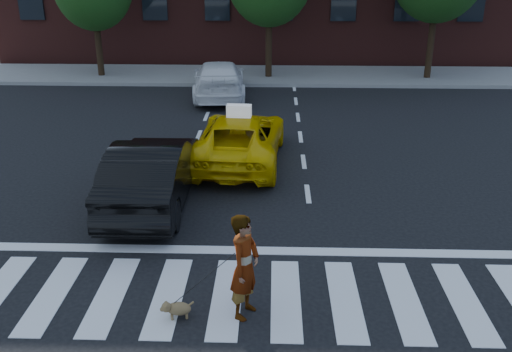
# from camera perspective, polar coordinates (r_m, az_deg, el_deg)

# --- Properties ---
(ground) EXTENTS (120.00, 120.00, 0.00)m
(ground) POSITION_cam_1_polar(r_m,az_deg,el_deg) (9.92, -2.92, -12.00)
(ground) COLOR black
(ground) RESTS_ON ground
(crosswalk) EXTENTS (13.00, 2.40, 0.01)m
(crosswalk) POSITION_cam_1_polar(r_m,az_deg,el_deg) (9.91, -2.92, -11.97)
(crosswalk) COLOR silver
(crosswalk) RESTS_ON ground
(stop_line) EXTENTS (12.00, 0.30, 0.01)m
(stop_line) POSITION_cam_1_polar(r_m,az_deg,el_deg) (11.27, -2.27, -7.42)
(stop_line) COLOR silver
(stop_line) RESTS_ON ground
(sidewalk_far) EXTENTS (30.00, 4.00, 0.15)m
(sidewalk_far) POSITION_cam_1_polar(r_m,az_deg,el_deg) (26.27, 0.16, 10.03)
(sidewalk_far) COLOR slate
(sidewalk_far) RESTS_ON ground
(taxi) EXTENTS (2.53, 4.94, 1.33)m
(taxi) POSITION_cam_1_polar(r_m,az_deg,el_deg) (15.60, -1.63, 3.80)
(taxi) COLOR #D8AF04
(taxi) RESTS_ON ground
(black_sedan) EXTENTS (1.66, 4.66, 1.53)m
(black_sedan) POSITION_cam_1_polar(r_m,az_deg,el_deg) (13.16, -10.38, 0.36)
(black_sedan) COLOR black
(black_sedan) RESTS_ON ground
(white_suv) EXTENTS (2.38, 4.98, 1.40)m
(white_suv) POSITION_cam_1_polar(r_m,az_deg,el_deg) (22.61, -3.72, 9.63)
(white_suv) COLOR white
(white_suv) RESTS_ON ground
(woman) EXTENTS (0.64, 0.76, 1.77)m
(woman) POSITION_cam_1_polar(r_m,az_deg,el_deg) (9.04, -1.13, -9.03)
(woman) COLOR #999999
(woman) RESTS_ON ground
(dog) EXTENTS (0.54, 0.30, 0.31)m
(dog) POSITION_cam_1_polar(r_m,az_deg,el_deg) (9.40, -7.99, -12.99)
(dog) COLOR olive
(dog) RESTS_ON ground
(taxi_sign) EXTENTS (0.67, 0.32, 0.32)m
(taxi_sign) POSITION_cam_1_polar(r_m,az_deg,el_deg) (15.16, -1.71, 6.53)
(taxi_sign) COLOR white
(taxi_sign) RESTS_ON taxi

